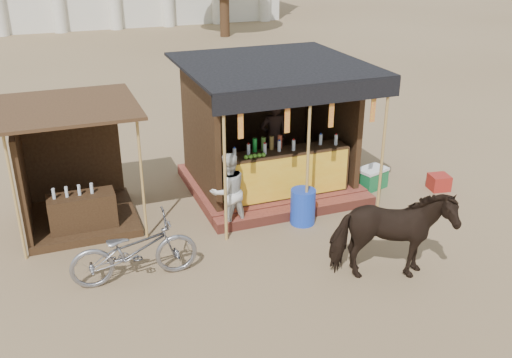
{
  "coord_description": "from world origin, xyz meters",
  "views": [
    {
      "loc": [
        -3.34,
        -7.18,
        5.24
      ],
      "look_at": [
        0.0,
        1.6,
        1.1
      ],
      "focal_mm": 40.0,
      "sensor_mm": 36.0,
      "label": 1
    }
  ],
  "objects": [
    {
      "name": "secondary_stall",
      "position": [
        -3.17,
        3.24,
        0.85
      ],
      "size": [
        2.4,
        2.4,
        2.38
      ],
      "color": "#3A2715",
      "rests_on": "ground"
    },
    {
      "name": "red_crate",
      "position": [
        4.42,
        2.0,
        0.17
      ],
      "size": [
        0.47,
        0.46,
        0.33
      ],
      "primitive_type": "cube",
      "rotation": [
        0.0,
        0.0,
        -0.17
      ],
      "color": "maroon",
      "rests_on": "ground"
    },
    {
      "name": "bystander",
      "position": [
        -0.4,
        2.0,
        0.75
      ],
      "size": [
        0.82,
        0.68,
        1.5
      ],
      "primitive_type": "imported",
      "rotation": [
        0.0,
        0.0,
        3.31
      ],
      "color": "silver",
      "rests_on": "ground"
    },
    {
      "name": "cow",
      "position": [
        1.46,
        -0.58,
        0.79
      ],
      "size": [
        2.04,
        1.39,
        1.58
      ],
      "primitive_type": "imported",
      "rotation": [
        0.0,
        0.0,
        1.26
      ],
      "color": "black",
      "rests_on": "ground"
    },
    {
      "name": "cooler",
      "position": [
        3.09,
        2.6,
        0.23
      ],
      "size": [
        0.74,
        0.61,
        0.46
      ],
      "color": "#186D39",
      "rests_on": "ground"
    },
    {
      "name": "ground",
      "position": [
        0.0,
        0.0,
        0.0
      ],
      "size": [
        120.0,
        120.0,
        0.0
      ],
      "primitive_type": "plane",
      "color": "#846B4C",
      "rests_on": "ground"
    },
    {
      "name": "main_stall",
      "position": [
        1.01,
        3.36,
        1.03
      ],
      "size": [
        3.6,
        3.61,
        2.78
      ],
      "color": "brown",
      "rests_on": "ground"
    },
    {
      "name": "motorbike",
      "position": [
        -2.37,
        0.86,
        0.53
      ],
      "size": [
        2.04,
        0.74,
        1.07
      ],
      "primitive_type": "imported",
      "rotation": [
        0.0,
        0.0,
        1.56
      ],
      "color": "gray",
      "rests_on": "ground"
    },
    {
      "name": "blue_barrel",
      "position": [
        0.98,
        1.65,
        0.35
      ],
      "size": [
        0.63,
        0.63,
        0.7
      ],
      "primitive_type": "cylinder",
      "rotation": [
        0.0,
        0.0,
        0.4
      ],
      "color": "blue",
      "rests_on": "ground"
    }
  ]
}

